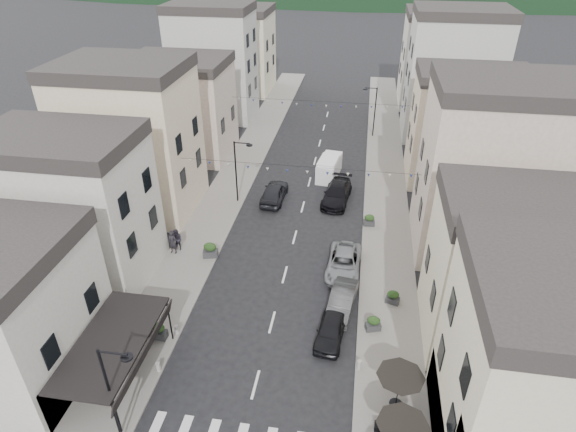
# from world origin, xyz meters

# --- Properties ---
(sidewalk_left) EXTENTS (4.00, 76.00, 0.12)m
(sidewalk_left) POSITION_xyz_m (-7.50, 32.00, 0.06)
(sidewalk_left) COLOR slate
(sidewalk_left) RESTS_ON ground
(sidewalk_right) EXTENTS (4.00, 76.00, 0.12)m
(sidewalk_right) POSITION_xyz_m (7.50, 32.00, 0.06)
(sidewalk_right) COLOR slate
(sidewalk_right) RESTS_ON ground
(bistro_building) EXTENTS (10.00, 8.00, 10.00)m
(bistro_building) POSITION_xyz_m (14.50, 4.00, 5.00)
(bistro_building) COLOR beige
(bistro_building) RESTS_ON ground
(boutique_awning) EXTENTS (3.77, 7.50, 3.28)m
(boutique_awning) POSITION_xyz_m (-7.25, 5.00, 3.11)
(boutique_awning) COLOR black
(boutique_awning) RESTS_ON ground
(buildings_row_left) EXTENTS (10.20, 54.16, 14.00)m
(buildings_row_left) POSITION_xyz_m (-14.50, 37.75, 6.12)
(buildings_row_left) COLOR #B9B5A9
(buildings_row_left) RESTS_ON ground
(buildings_row_right) EXTENTS (10.20, 54.16, 14.50)m
(buildings_row_right) POSITION_xyz_m (14.50, 36.59, 6.32)
(buildings_row_right) COLOR beige
(buildings_row_right) RESTS_ON ground
(cafe_terrace) EXTENTS (2.50, 8.10, 2.53)m
(cafe_terrace) POSITION_xyz_m (7.70, 2.80, 2.36)
(cafe_terrace) COLOR black
(cafe_terrace) RESTS_ON ground
(streetlamp_left_near) EXTENTS (1.70, 0.56, 6.00)m
(streetlamp_left_near) POSITION_xyz_m (-5.82, 2.00, 3.70)
(streetlamp_left_near) COLOR black
(streetlamp_left_near) RESTS_ON ground
(streetlamp_left_far) EXTENTS (1.70, 0.56, 6.00)m
(streetlamp_left_far) POSITION_xyz_m (-5.82, 26.00, 3.70)
(streetlamp_left_far) COLOR black
(streetlamp_left_far) RESTS_ON ground
(streetlamp_right_far) EXTENTS (1.70, 0.56, 6.00)m
(streetlamp_right_far) POSITION_xyz_m (5.82, 44.00, 3.70)
(streetlamp_right_far) COLOR black
(streetlamp_right_far) RESTS_ON ground
(bollards) EXTENTS (11.66, 10.26, 0.60)m
(bollards) POSITION_xyz_m (0.00, 5.50, 0.42)
(bollards) COLOR gray
(bollards) RESTS_ON ground
(bunting_near) EXTENTS (19.00, 0.28, 0.62)m
(bunting_near) POSITION_xyz_m (0.00, 22.00, 5.65)
(bunting_near) COLOR black
(bunting_near) RESTS_ON ground
(bunting_far) EXTENTS (19.00, 0.28, 0.62)m
(bunting_far) POSITION_xyz_m (0.00, 38.00, 5.65)
(bunting_far) COLOR black
(bunting_far) RESTS_ON ground
(parked_car_a) EXTENTS (2.09, 4.24, 1.39)m
(parked_car_a) POSITION_xyz_m (3.87, 10.25, 0.69)
(parked_car_a) COLOR black
(parked_car_a) RESTS_ON ground
(parked_car_b) EXTENTS (2.11, 4.57, 1.45)m
(parked_car_b) POSITION_xyz_m (4.36, 12.97, 0.73)
(parked_car_b) COLOR #343437
(parked_car_b) RESTS_ON ground
(parked_car_c) EXTENTS (2.60, 5.30, 1.45)m
(parked_car_c) POSITION_xyz_m (4.23, 17.15, 0.72)
(parked_car_c) COLOR gray
(parked_car_c) RESTS_ON ground
(parked_car_d) EXTENTS (2.84, 5.78, 1.62)m
(parked_car_d) POSITION_xyz_m (2.96, 27.58, 0.81)
(parked_car_d) COLOR black
(parked_car_d) RESTS_ON ground
(parked_car_e) EXTENTS (2.17, 5.00, 1.68)m
(parked_car_e) POSITION_xyz_m (-2.80, 26.80, 0.84)
(parked_car_e) COLOR black
(parked_car_e) RESTS_ON ground
(delivery_van) EXTENTS (2.38, 4.73, 2.17)m
(delivery_van) POSITION_xyz_m (1.79, 32.49, 1.06)
(delivery_van) COLOR white
(delivery_van) RESTS_ON ground
(pedestrian_a) EXTENTS (0.76, 0.53, 1.97)m
(pedestrian_a) POSITION_xyz_m (-8.99, 17.19, 1.11)
(pedestrian_a) COLOR black
(pedestrian_a) RESTS_ON sidewalk_left
(pedestrian_b) EXTENTS (1.06, 0.94, 1.81)m
(pedestrian_b) POSITION_xyz_m (-8.81, 17.67, 1.03)
(pedestrian_b) COLOR #26222D
(pedestrian_b) RESTS_ON sidewalk_left
(planter_la) EXTENTS (1.07, 0.62, 1.17)m
(planter_la) POSITION_xyz_m (-6.68, 8.46, 0.69)
(planter_la) COLOR #2B2C2E
(planter_la) RESTS_ON sidewalk_left
(planter_lb) EXTENTS (1.23, 0.85, 1.25)m
(planter_lb) POSITION_xyz_m (-6.00, 17.17, 0.73)
(planter_lb) COLOR #323234
(planter_lb) RESTS_ON sidewalk_left
(planter_ra) EXTENTS (1.06, 0.78, 1.06)m
(planter_ra) POSITION_xyz_m (6.46, 11.28, 0.64)
(planter_ra) COLOR #323235
(planter_ra) RESTS_ON sidewalk_right
(planter_rb) EXTENTS (1.01, 0.73, 1.02)m
(planter_rb) POSITION_xyz_m (7.74, 14.03, 0.61)
(planter_rb) COLOR #2E2E30
(planter_rb) RESTS_ON sidewalk_right
(planter_rc) EXTENTS (0.98, 0.60, 1.05)m
(planter_rc) POSITION_xyz_m (6.00, 23.64, 0.63)
(planter_rc) COLOR #2F2F32
(planter_rc) RESTS_ON sidewalk_right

